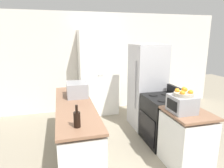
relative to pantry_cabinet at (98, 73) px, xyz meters
The scene contains 10 objects.
wall_back 0.41m from the pantry_cabinet, 82.12° to the left, with size 7.00×0.06×2.60m.
counter_left 2.03m from the pantry_cabinet, 113.00° to the right, with size 0.60×2.35×0.89m.
counter_right 2.80m from the pantry_cabinet, 71.92° to the right, with size 0.60×0.72×0.89m.
pantry_cabinet is the anchor object (origin of this frame).
stove 2.12m from the pantry_cabinet, 64.73° to the right, with size 0.66×0.76×1.05m.
refrigerator 1.39m from the pantry_cabinet, 50.59° to the right, with size 0.69×0.70×1.83m.
microwave 1.51m from the pantry_cabinet, 116.20° to the right, with size 0.38×0.46×0.26m.
wine_bottle 2.79m from the pantry_cabinet, 106.42° to the right, with size 0.09×0.09×0.29m.
toaster_oven 2.67m from the pantry_cabinet, 73.94° to the right, with size 0.34×0.36×0.25m.
fruit_bowl 2.68m from the pantry_cabinet, 73.76° to the right, with size 0.28×0.28×0.13m.
Camera 1 is at (-1.01, -1.93, 1.97)m, focal length 32.00 mm.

